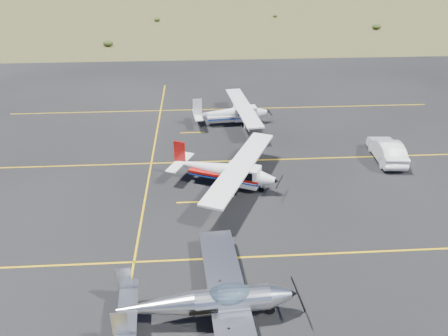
# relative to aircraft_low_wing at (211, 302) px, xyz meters

# --- Properties ---
(ground) EXTENTS (1600.00, 1600.00, 0.00)m
(ground) POSITION_rel_aircraft_low_wing_xyz_m (2.19, 2.07, -1.08)
(ground) COLOR #383D1C
(ground) RESTS_ON ground
(apron) EXTENTS (72.00, 72.00, 0.02)m
(apron) POSITION_rel_aircraft_low_wing_xyz_m (2.19, 9.07, -1.08)
(apron) COLOR black
(apron) RESTS_ON ground
(aircraft_low_wing) EXTENTS (7.46, 10.39, 2.25)m
(aircraft_low_wing) POSITION_rel_aircraft_low_wing_xyz_m (0.00, 0.00, 0.00)
(aircraft_low_wing) COLOR silver
(aircraft_low_wing) RESTS_ON apron
(aircraft_cessna) EXTENTS (7.75, 10.25, 2.69)m
(aircraft_cessna) POSITION_rel_aircraft_low_wing_xyz_m (1.38, 11.52, 0.12)
(aircraft_cessna) COLOR white
(aircraft_cessna) RESTS_ON apron
(aircraft_plain) EXTENTS (5.96, 9.90, 2.50)m
(aircraft_plain) POSITION_rel_aircraft_low_wing_xyz_m (2.71, 22.22, 0.03)
(aircraft_plain) COLOR white
(aircraft_plain) RESTS_ON apron
(sedan) EXTENTS (2.00, 4.86, 1.57)m
(sedan) POSITION_rel_aircraft_low_wing_xyz_m (13.54, 14.53, -0.28)
(sedan) COLOR silver
(sedan) RESTS_ON apron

